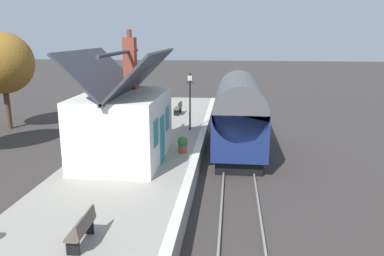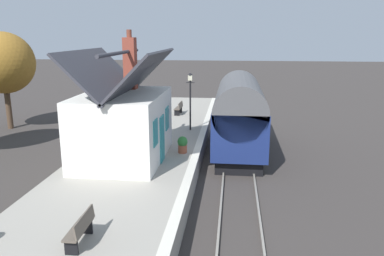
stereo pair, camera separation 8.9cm
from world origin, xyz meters
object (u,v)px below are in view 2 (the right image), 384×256
(planter_edge_far, at_px, (137,122))
(tree_far_right, at_px, (3,63))
(station_building, at_px, (123,123))
(bench_platform_end, at_px, (179,108))
(planter_bench_right, at_px, (162,118))
(lamp_post_platform, at_px, (190,90))
(planter_under_sign, at_px, (183,144))
(bench_near_building, at_px, (81,228))
(train, at_px, (239,115))

(planter_edge_far, relative_size, tree_far_right, 0.13)
(station_building, xyz_separation_m, tree_far_right, (8.54, 10.88, 2.00))
(bench_platform_end, xyz_separation_m, tree_far_right, (-1.79, 11.96, 3.22))
(planter_bench_right, bearing_deg, lamp_post_platform, -130.71)
(bench_platform_end, height_order, tree_far_right, tree_far_right)
(planter_under_sign, height_order, planter_bench_right, planter_under_sign)
(bench_near_building, xyz_separation_m, planter_under_sign, (8.62, -1.67, -0.05))
(station_building, height_order, planter_under_sign, station_building)
(lamp_post_platform, bearing_deg, planter_bench_right, 49.29)
(planter_edge_far, distance_m, lamp_post_platform, 3.83)
(planter_edge_far, bearing_deg, bench_platform_end, -22.70)
(planter_bench_right, bearing_deg, bench_platform_end, -14.43)
(tree_far_right, bearing_deg, lamp_post_platform, -101.62)
(lamp_post_platform, distance_m, tree_far_right, 13.63)
(station_building, distance_m, bench_platform_end, 10.45)
(train, height_order, bench_platform_end, train)
(lamp_post_platform, bearing_deg, planter_edge_far, 91.58)
(station_building, relative_size, planter_edge_far, 6.79)
(tree_far_right, bearing_deg, train, -104.15)
(train, bearing_deg, bench_near_building, 159.63)
(bench_near_building, distance_m, planter_edge_far, 13.27)
(bench_platform_end, height_order, planter_edge_far, bench_platform_end)
(planter_edge_far, height_order, tree_far_right, tree_far_right)
(station_building, height_order, bench_near_building, station_building)
(planter_bench_right, relative_size, lamp_post_platform, 0.31)
(bench_platform_end, relative_size, tree_far_right, 0.21)
(bench_platform_end, relative_size, planter_bench_right, 1.33)
(lamp_post_platform, height_order, tree_far_right, tree_far_right)
(train, relative_size, planter_under_sign, 9.97)
(bench_near_building, relative_size, planter_bench_right, 1.32)
(train, distance_m, planter_edge_far, 6.34)
(planter_under_sign, xyz_separation_m, lamp_post_platform, (4.63, 0.14, 2.00))
(bench_platform_end, height_order, planter_bench_right, bench_platform_end)
(bench_platform_end, relative_size, planter_edge_far, 1.64)
(bench_near_building, bearing_deg, planter_edge_far, 7.51)
(bench_platform_end, xyz_separation_m, planter_bench_right, (-2.76, 0.71, -0.20))
(station_building, bearing_deg, planter_bench_right, -2.83)
(bench_near_building, distance_m, tree_far_right, 20.10)
(train, xyz_separation_m, bench_platform_end, (5.87, 4.23, -0.80))
(train, distance_m, bench_near_building, 12.72)
(bench_near_building, bearing_deg, train, -20.37)
(tree_far_right, bearing_deg, station_building, -128.13)
(planter_edge_far, distance_m, tree_far_right, 10.92)
(planter_bench_right, bearing_deg, tree_far_right, 85.04)
(planter_under_sign, distance_m, lamp_post_platform, 5.05)
(bench_near_building, height_order, tree_far_right, tree_far_right)
(station_building, height_order, planter_bench_right, station_building)
(bench_near_building, bearing_deg, station_building, 6.82)
(train, distance_m, bench_platform_end, 7.27)
(station_building, distance_m, tree_far_right, 13.97)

